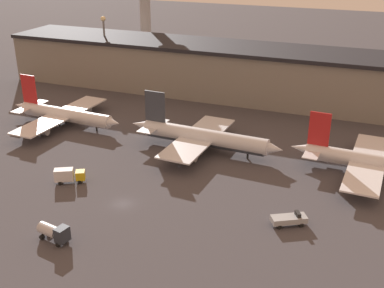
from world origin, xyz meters
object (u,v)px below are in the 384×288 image
Objects in this scene: service_vehicle_0 at (54,232)px; service_vehicle_1 at (68,175)px; airplane_0 at (64,115)px; airplane_1 at (203,137)px; airplane_2 at (372,162)px; service_vehicle_3 at (289,219)px.

service_vehicle_0 is 0.97× the size of service_vehicle_1.
airplane_0 reaches higher than service_vehicle_1.
airplane_1 is at bearing -0.01° from airplane_0.
airplane_0 is 58.42m from service_vehicle_0.
airplane_0 reaches higher than airplane_2.
airplane_0 is at bearing 127.67° from service_vehicle_3.
service_vehicle_3 is at bearing -41.11° from airplane_1.
airplane_2 is 70.70m from service_vehicle_0.
airplane_2 is at bearing -3.68° from service_vehicle_1.
airplane_2 is at bearing 34.02° from service_vehicle_3.
airplane_2 is at bearing 5.19° from airplane_1.
service_vehicle_3 is (38.18, 20.54, -0.57)m from service_vehicle_0.
service_vehicle_3 is at bearing -112.78° from airplane_2.
service_vehicle_0 is (32.11, -48.78, -1.39)m from airplane_0.
service_vehicle_3 is (-13.32, -27.88, -1.90)m from airplane_2.
airplane_2 is (83.62, -0.37, -0.06)m from airplane_0.
airplane_1 reaches higher than airplane_2.
airplane_2 reaches higher than service_vehicle_3.
service_vehicle_1 is (-21.46, -27.16, -1.76)m from airplane_1.
service_vehicle_0 is 22.17m from service_vehicle_1.
service_vehicle_1 is at bearing -50.77° from airplane_0.
airplane_2 is 5.64× the size of service_vehicle_1.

